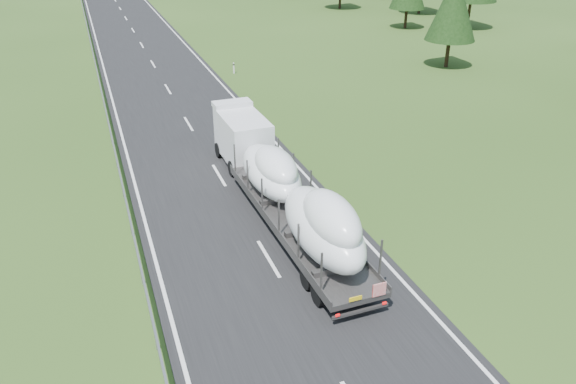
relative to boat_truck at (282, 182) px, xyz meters
name	(u,v)px	position (x,y,z in m)	size (l,w,h in m)	color
ground	(268,259)	(-1.75, -3.12, -1.97)	(400.00, 400.00, 0.00)	#2A4617
boat_truck	(282,182)	(0.00, 0.00, 0.00)	(2.78, 17.59, 3.80)	white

